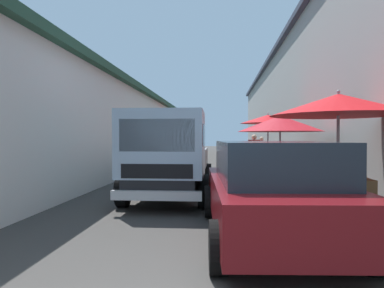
% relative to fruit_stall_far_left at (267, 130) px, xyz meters
% --- Properties ---
extents(ground, '(90.00, 90.00, 0.00)m').
position_rel_fruit_stall_far_left_xyz_m(ground, '(2.57, 1.88, -1.81)').
color(ground, '#3D3A38').
extents(building_left_whitewash, '(49.80, 7.50, 3.80)m').
position_rel_fruit_stall_far_left_xyz_m(building_left_whitewash, '(4.82, 8.86, 0.10)').
color(building_left_whitewash, silver).
rests_on(building_left_whitewash, ground).
extents(building_right_concrete, '(49.80, 7.50, 6.93)m').
position_rel_fruit_stall_far_left_xyz_m(building_right_concrete, '(4.82, -5.11, 1.66)').
color(building_right_concrete, gray).
rests_on(building_right_concrete, ground).
extents(fruit_stall_far_left, '(2.11, 2.11, 2.46)m').
position_rel_fruit_stall_far_left_xyz_m(fruit_stall_far_left, '(0.00, 0.00, 0.00)').
color(fruit_stall_far_left, '#9E9EA3').
rests_on(fruit_stall_far_left, ground).
extents(fruit_stall_mid_lane, '(2.59, 2.59, 2.43)m').
position_rel_fruit_stall_far_left_xyz_m(fruit_stall_mid_lane, '(-6.34, -0.52, 0.05)').
color(fruit_stall_mid_lane, '#9E9EA3').
rests_on(fruit_stall_mid_lane, ground).
extents(fruit_stall_near_right, '(2.17, 2.17, 2.15)m').
position_rel_fruit_stall_far_left_xyz_m(fruit_stall_near_right, '(7.29, 4.27, -0.23)').
color(fruit_stall_near_right, '#9E9EA3').
rests_on(fruit_stall_near_right, ground).
extents(fruit_stall_near_left, '(2.59, 2.59, 2.27)m').
position_rel_fruit_stall_far_left_xyz_m(fruit_stall_near_left, '(-2.42, -0.09, -0.06)').
color(fruit_stall_near_left, '#9E9EA3').
rests_on(fruit_stall_near_left, ground).
extents(hatchback_car, '(4.01, 2.13, 1.45)m').
position_rel_fruit_stall_far_left_xyz_m(hatchback_car, '(-7.97, 0.99, -1.08)').
color(hatchback_car, '#600F14').
rests_on(hatchback_car, ground).
extents(delivery_truck, '(4.94, 2.02, 2.08)m').
position_rel_fruit_stall_far_left_xyz_m(delivery_truck, '(-5.18, 2.99, -0.77)').
color(delivery_truck, black).
rests_on(delivery_truck, ground).
extents(vendor_by_crates, '(0.42, 0.56, 1.64)m').
position_rel_fruit_stall_far_left_xyz_m(vendor_by_crates, '(1.90, 0.29, -0.86)').
color(vendor_by_crates, '#232328').
rests_on(vendor_by_crates, ground).
extents(vendor_in_shade, '(0.63, 0.22, 1.56)m').
position_rel_fruit_stall_far_left_xyz_m(vendor_in_shade, '(5.28, -0.43, -0.92)').
color(vendor_in_shade, navy).
rests_on(vendor_in_shade, ground).
extents(parked_scooter, '(1.66, 0.61, 1.14)m').
position_rel_fruit_stall_far_left_xyz_m(parked_scooter, '(-1.71, 4.60, -1.37)').
color(parked_scooter, black).
rests_on(parked_scooter, ground).
extents(plastic_stool, '(0.30, 0.30, 0.43)m').
position_rel_fruit_stall_far_left_xyz_m(plastic_stool, '(-1.10, 3.47, -1.49)').
color(plastic_stool, '#194CB2').
rests_on(plastic_stool, ground).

